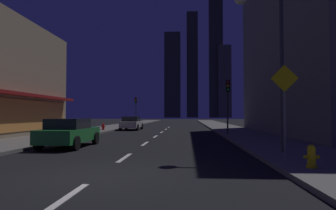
# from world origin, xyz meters

# --- Properties ---
(ground_plane) EXTENTS (78.00, 136.00, 0.10)m
(ground_plane) POSITION_xyz_m (0.00, 32.00, -0.05)
(ground_plane) COLOR black
(sidewalk_right) EXTENTS (4.00, 76.00, 0.15)m
(sidewalk_right) POSITION_xyz_m (7.00, 32.00, 0.07)
(sidewalk_right) COLOR #605E59
(sidewalk_right) RESTS_ON ground
(sidewalk_left) EXTENTS (4.00, 76.00, 0.15)m
(sidewalk_left) POSITION_xyz_m (-7.00, 32.00, 0.07)
(sidewalk_left) COLOR #605E59
(sidewalk_left) RESTS_ON ground
(lane_marking_center) EXTENTS (0.16, 33.40, 0.01)m
(lane_marking_center) POSITION_xyz_m (0.00, 13.60, 0.01)
(lane_marking_center) COLOR silver
(lane_marking_center) RESTS_ON ground
(skyscraper_distant_tall) EXTENTS (8.80, 7.97, 47.75)m
(skyscraper_distant_tall) POSITION_xyz_m (-5.91, 151.01, 23.88)
(skyscraper_distant_tall) COLOR #3B382C
(skyscraper_distant_tall) RESTS_ON ground
(skyscraper_distant_mid) EXTENTS (6.34, 7.16, 60.86)m
(skyscraper_distant_mid) POSITION_xyz_m (5.33, 155.80, 30.43)
(skyscraper_distant_mid) COLOR #3B382C
(skyscraper_distant_mid) RESTS_ON ground
(skyscraper_distant_short) EXTENTS (7.28, 5.91, 76.05)m
(skyscraper_distant_short) POSITION_xyz_m (18.27, 149.05, 38.02)
(skyscraper_distant_short) COLOR #353328
(skyscraper_distant_short) RESTS_ON ground
(skyscraper_distant_slender) EXTENTS (7.05, 5.16, 39.37)m
(skyscraper_distant_slender) POSITION_xyz_m (22.62, 147.26, 19.68)
(skyscraper_distant_slender) COLOR #504C3C
(skyscraper_distant_slender) RESTS_ON ground
(car_parked_near) EXTENTS (1.98, 4.24, 1.45)m
(car_parked_near) POSITION_xyz_m (-3.60, 6.54, 0.74)
(car_parked_near) COLOR #1E722D
(car_parked_near) RESTS_ON ground
(car_parked_far) EXTENTS (1.98, 4.24, 1.45)m
(car_parked_far) POSITION_xyz_m (-3.60, 22.57, 0.74)
(car_parked_far) COLOR silver
(car_parked_far) RESTS_ON ground
(fire_hydrant_yellow_near) EXTENTS (0.42, 0.30, 0.65)m
(fire_hydrant_yellow_near) POSITION_xyz_m (5.90, 0.82, 0.45)
(fire_hydrant_yellow_near) COLOR yellow
(fire_hydrant_yellow_near) RESTS_ON sidewalk_right
(fire_hydrant_far_left) EXTENTS (0.42, 0.30, 0.65)m
(fire_hydrant_far_left) POSITION_xyz_m (-5.90, 19.88, 0.45)
(fire_hydrant_far_left) COLOR red
(fire_hydrant_far_left) RESTS_ON sidewalk_left
(traffic_light_near_right) EXTENTS (0.32, 0.48, 4.20)m
(traffic_light_near_right) POSITION_xyz_m (5.50, 14.43, 3.19)
(traffic_light_near_right) COLOR #2D2D2D
(traffic_light_near_right) RESTS_ON sidewalk_right
(traffic_light_far_left) EXTENTS (0.32, 0.48, 4.20)m
(traffic_light_far_left) POSITION_xyz_m (-5.50, 35.34, 3.19)
(traffic_light_far_left) COLOR #2D2D2D
(traffic_light_far_left) RESTS_ON sidewalk_left
(street_lamp_right) EXTENTS (1.96, 0.56, 6.58)m
(street_lamp_right) POSITION_xyz_m (5.38, 4.12, 5.07)
(street_lamp_right) COLOR #38383D
(street_lamp_right) RESTS_ON sidewalk_right
(pedestrian_crossing_sign) EXTENTS (0.91, 0.08, 3.15)m
(pedestrian_crossing_sign) POSITION_xyz_m (5.60, 2.07, 2.02)
(pedestrian_crossing_sign) COLOR slate
(pedestrian_crossing_sign) RESTS_ON sidewalk_right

